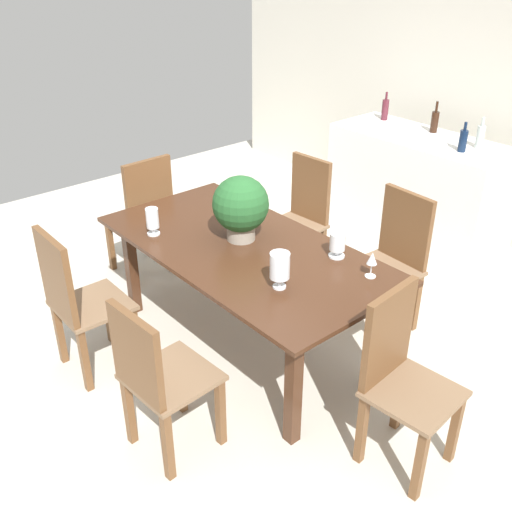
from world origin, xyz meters
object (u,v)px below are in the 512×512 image
(wine_bottle_tall, at_px, (480,136))
(crystal_vase_right, at_px, (152,220))
(chair_near_left, at_px, (76,298))
(wine_glass, at_px, (372,260))
(wine_bottle_amber, at_px, (463,140))
(chair_far_right, at_px, (393,255))
(crystal_vase_left, at_px, (280,266))
(wine_bottle_clear, at_px, (385,109))
(kitchen_counter, at_px, (416,191))
(chair_near_right, at_px, (156,375))
(chair_foot_end, at_px, (400,372))
(wine_bottle_green, at_px, (435,121))
(chair_head_end, at_px, (144,213))
(crystal_vase_center_near, at_px, (337,243))
(dining_table, at_px, (244,259))
(chair_far_left, at_px, (301,214))
(flower_centerpiece, at_px, (241,206))

(wine_bottle_tall, bearing_deg, crystal_vase_right, -106.57)
(chair_near_left, xyz_separation_m, wine_glass, (1.21, 1.28, 0.32))
(chair_near_left, bearing_deg, wine_bottle_amber, -101.93)
(chair_far_right, bearing_deg, wine_bottle_amber, 106.50)
(crystal_vase_left, xyz_separation_m, wine_glass, (0.25, 0.48, -0.02))
(wine_glass, relative_size, wine_bottle_clear, 0.62)
(crystal_vase_right, bearing_deg, kitchen_counter, 83.13)
(chair_near_right, xyz_separation_m, wine_bottle_amber, (-0.25, 3.01, 0.56))
(chair_foot_end, bearing_deg, wine_bottle_amber, 22.13)
(wine_bottle_amber, distance_m, wine_bottle_green, 0.52)
(chair_head_end, xyz_separation_m, kitchen_counter, (1.03, 2.15, -0.07))
(chair_far_right, height_order, crystal_vase_left, chair_far_right)
(chair_far_right, xyz_separation_m, crystal_vase_right, (-0.98, -1.31, 0.32))
(crystal_vase_left, xyz_separation_m, wine_bottle_green, (-0.75, 2.48, 0.19))
(crystal_vase_center_near, relative_size, wine_glass, 1.01)
(chair_near_right, xyz_separation_m, crystal_vase_center_near, (0.02, 1.30, 0.33))
(dining_table, xyz_separation_m, chair_head_end, (-1.25, 0.00, -0.11))
(chair_near_left, distance_m, crystal_vase_left, 1.30)
(chair_head_end, xyz_separation_m, chair_near_left, (0.80, -0.96, -0.01))
(crystal_vase_left, bearing_deg, chair_far_right, 92.80)
(crystal_vase_right, distance_m, wine_bottle_tall, 2.70)
(crystal_vase_right, bearing_deg, crystal_vase_left, 10.04)
(chair_far_left, distance_m, wine_bottle_tall, 1.55)
(wine_bottle_amber, bearing_deg, wine_bottle_clear, 165.53)
(chair_near_right, relative_size, crystal_vase_center_near, 5.95)
(wine_bottle_tall, bearing_deg, kitchen_counter, -170.14)
(flower_centerpiece, height_order, wine_bottle_amber, wine_bottle_amber)
(wine_bottle_clear, bearing_deg, dining_table, -71.63)
(chair_foot_end, height_order, crystal_vase_right, chair_foot_end)
(chair_far_left, distance_m, wine_bottle_green, 1.48)
(flower_centerpiece, relative_size, wine_glass, 2.71)
(chair_foot_end, bearing_deg, chair_near_left, 114.22)
(chair_near_left, distance_m, flower_centerpiece, 1.16)
(wine_bottle_green, xyz_separation_m, wine_bottle_tall, (0.49, -0.09, 0.00))
(wine_bottle_tall, bearing_deg, wine_bottle_amber, -102.86)
(crystal_vase_left, relative_size, wine_glass, 1.38)
(crystal_vase_right, height_order, wine_bottle_green, wine_bottle_green)
(chair_far_left, relative_size, wine_bottle_green, 3.72)
(chair_head_end, xyz_separation_m, wine_bottle_clear, (0.49, 2.30, 0.53))
(chair_far_left, relative_size, crystal_vase_right, 5.36)
(crystal_vase_left, xyz_separation_m, wine_bottle_tall, (-0.26, 2.39, 0.19))
(chair_far_right, height_order, kitchen_counter, kitchen_counter)
(chair_head_end, bearing_deg, chair_far_right, 118.03)
(dining_table, relative_size, wine_glass, 12.69)
(wine_glass, bearing_deg, chair_foot_end, -33.47)
(flower_centerpiece, xyz_separation_m, kitchen_counter, (-0.13, 2.10, -0.50))
(wine_bottle_tall, bearing_deg, crystal_vase_left, -83.70)
(crystal_vase_right, xyz_separation_m, wine_bottle_green, (0.28, 2.66, 0.22))
(wine_glass, bearing_deg, chair_near_left, -133.48)
(chair_near_right, bearing_deg, chair_far_right, -93.50)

